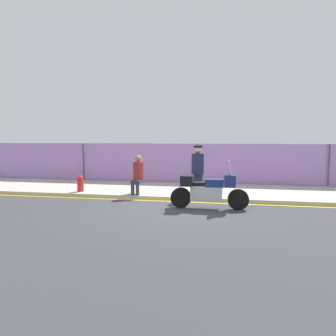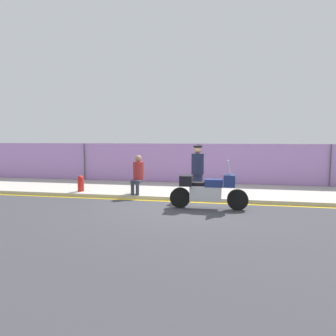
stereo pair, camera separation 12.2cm
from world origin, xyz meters
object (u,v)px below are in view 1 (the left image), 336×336
at_px(person_seated_on_curb, 138,172).
at_px(fire_hydrant, 80,184).
at_px(motorcycle, 208,189).
at_px(officer_standing, 198,170).

height_order(person_seated_on_curb, fire_hydrant, person_seated_on_curb).
distance_m(person_seated_on_curb, fire_hydrant, 2.25).
distance_m(motorcycle, person_seated_on_curb, 2.92).
distance_m(officer_standing, person_seated_on_curb, 2.11).
relative_size(motorcycle, officer_standing, 1.34).
bearing_deg(person_seated_on_curb, motorcycle, -28.80).
bearing_deg(motorcycle, person_seated_on_curb, 150.65).
height_order(officer_standing, person_seated_on_curb, officer_standing).
height_order(motorcycle, person_seated_on_curb, person_seated_on_curb).
relative_size(officer_standing, person_seated_on_curb, 1.26).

